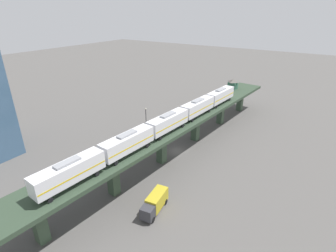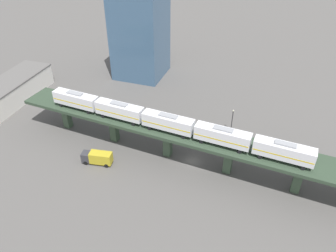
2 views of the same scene
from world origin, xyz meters
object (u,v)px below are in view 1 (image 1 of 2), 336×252
object	(u,v)px
signal_hut	(233,84)
street_car_black	(129,145)
delivery_truck	(155,203)
street_car_blue	(186,112)
subway_train	(168,122)
street_car_green	(102,161)
street_lamp	(146,117)

from	to	relation	value
signal_hut	street_car_black	bearing A→B (deg)	73.41
signal_hut	delivery_truck	world-z (taller)	signal_hut
street_car_blue	subway_train	bearing A→B (deg)	111.52
street_car_green	delivery_truck	world-z (taller)	delivery_truck
subway_train	street_car_green	distance (m)	18.40
signal_hut	street_car_green	xyz separation A→B (m)	(12.25, 51.42, -9.00)
street_car_black	street_lamp	xyz separation A→B (m)	(3.34, -12.04, 3.17)
subway_train	street_lamp	bearing A→B (deg)	-37.69
street_car_green	street_lamp	bearing A→B (deg)	-80.77
signal_hut	street_car_green	size ratio (longest dim) A/B	0.76
signal_hut	street_car_green	bearing A→B (deg)	76.60
subway_train	street_car_green	bearing A→B (deg)	36.59
street_car_black	street_lamp	distance (m)	12.89
street_car_green	subway_train	bearing A→B (deg)	-143.41
street_car_blue	delivery_truck	world-z (taller)	delivery_truck
street_car_blue	delivery_truck	bearing A→B (deg)	112.65
street_car_blue	signal_hut	bearing A→B (deg)	-133.66
street_car_black	street_car_blue	distance (m)	29.65
signal_hut	delivery_truck	distance (m)	58.33
subway_train	street_lamp	world-z (taller)	subway_train
street_car_black	street_car_blue	xyz separation A→B (m)	(-0.88, -29.63, 0.00)
subway_train	signal_hut	bearing A→B (deg)	-89.62
signal_hut	street_car_black	xyz separation A→B (m)	(12.43, 41.74, -9.00)
street_car_blue	street_car_green	size ratio (longest dim) A/B	0.96
subway_train	street_car_blue	distance (m)	33.69
street_car_blue	street_lamp	distance (m)	18.37
delivery_truck	street_car_black	bearing A→B (deg)	-38.23
street_lamp	delivery_truck	bearing A→B (deg)	129.92
street_car_black	signal_hut	bearing A→B (deg)	-106.59
subway_train	street_car_black	size ratio (longest dim) A/B	13.50
subway_train	street_car_green	xyz separation A→B (m)	(12.53, 9.30, -9.74)
street_car_blue	street_car_green	xyz separation A→B (m)	(0.70, 39.31, 0.00)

